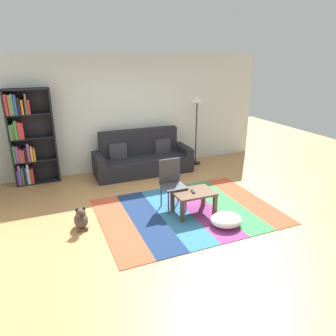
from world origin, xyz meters
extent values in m
plane|color=#B27F4C|center=(0.00, 0.00, 0.00)|extent=(14.00, 14.00, 0.00)
cube|color=silver|center=(0.00, 2.55, 1.35)|extent=(6.80, 0.10, 2.70)
cube|color=#C64C2D|center=(-1.09, -0.21, 0.01)|extent=(0.51, 2.26, 0.01)
cube|color=navy|center=(-0.58, -0.21, 0.01)|extent=(0.51, 2.26, 0.01)
cube|color=teal|center=(-0.07, -0.21, 0.01)|extent=(0.51, 2.26, 0.01)
cube|color=#843370|center=(0.45, -0.21, 0.01)|extent=(0.51, 2.26, 0.01)
cube|color=#387F4C|center=(0.96, -0.21, 0.01)|extent=(0.51, 2.26, 0.01)
cube|color=#C64C2D|center=(1.47, -0.21, 0.01)|extent=(0.51, 2.26, 0.01)
cube|color=black|center=(0.08, 1.95, 0.20)|extent=(1.90, 0.80, 0.40)
cube|color=black|center=(0.08, 2.25, 0.70)|extent=(1.90, 0.20, 0.60)
cube|color=black|center=(-0.96, 1.95, 0.28)|extent=(0.18, 0.80, 0.56)
cube|color=black|center=(1.12, 1.95, 0.28)|extent=(0.18, 0.80, 0.56)
cube|color=#333338|center=(-0.47, 2.13, 0.56)|extent=(0.42, 0.19, 0.36)
cube|color=#333338|center=(0.63, 2.13, 0.56)|extent=(0.42, 0.19, 0.36)
cube|color=black|center=(-2.66, 2.30, 1.01)|extent=(0.04, 0.28, 2.02)
cube|color=black|center=(-1.79, 2.30, 1.01)|extent=(0.04, 0.28, 2.02)
cube|color=black|center=(-2.22, 2.43, 1.01)|extent=(0.90, 0.01, 2.02)
cube|color=black|center=(-2.22, 2.30, 0.02)|extent=(0.86, 0.28, 0.02)
cube|color=black|center=(-2.22, 2.30, 0.51)|extent=(0.86, 0.28, 0.02)
cube|color=black|center=(-2.22, 2.30, 1.01)|extent=(0.86, 0.28, 0.02)
cube|color=black|center=(-2.22, 2.30, 1.50)|extent=(0.86, 0.28, 0.02)
cube|color=black|center=(-2.22, 2.30, 2.00)|extent=(0.86, 0.28, 0.02)
cube|color=#334CB2|center=(-2.63, 2.26, 0.19)|extent=(0.03, 0.19, 0.32)
cube|color=purple|center=(-2.58, 2.30, 0.25)|extent=(0.05, 0.26, 0.44)
cube|color=green|center=(-2.53, 2.26, 0.21)|extent=(0.03, 0.18, 0.37)
cube|color=black|center=(-2.50, 2.26, 0.24)|extent=(0.03, 0.18, 0.43)
cube|color=#334CB2|center=(-2.46, 2.25, 0.21)|extent=(0.03, 0.17, 0.36)
cube|color=silver|center=(-2.42, 2.28, 0.25)|extent=(0.04, 0.23, 0.44)
cube|color=#8C6647|center=(-2.38, 2.30, 0.19)|extent=(0.03, 0.26, 0.32)
cube|color=red|center=(-2.34, 2.29, 0.19)|extent=(0.05, 0.23, 0.32)
cube|color=green|center=(-2.62, 2.28, 0.71)|extent=(0.04, 0.22, 0.37)
cube|color=purple|center=(-2.57, 2.28, 0.70)|extent=(0.05, 0.22, 0.35)
cube|color=#8C6647|center=(-2.51, 2.29, 0.67)|extent=(0.04, 0.24, 0.29)
cube|color=red|center=(-2.46, 2.26, 0.66)|extent=(0.05, 0.18, 0.27)
cube|color=black|center=(-2.40, 2.25, 0.68)|extent=(0.04, 0.16, 0.31)
cube|color=purple|center=(-2.35, 2.26, 0.71)|extent=(0.05, 0.18, 0.38)
cube|color=gold|center=(-2.29, 2.27, 0.68)|extent=(0.04, 0.21, 0.32)
cube|color=orange|center=(-2.24, 2.25, 0.66)|extent=(0.04, 0.17, 0.28)
cube|color=green|center=(-2.61, 2.28, 1.17)|extent=(0.05, 0.23, 0.31)
cube|color=#8C6647|center=(-2.57, 2.28, 1.18)|extent=(0.03, 0.21, 0.32)
cube|color=green|center=(-2.52, 2.30, 1.21)|extent=(0.05, 0.26, 0.38)
cube|color=red|center=(-2.46, 2.28, 1.19)|extent=(0.05, 0.22, 0.35)
cube|color=red|center=(-2.40, 2.27, 1.19)|extent=(0.05, 0.21, 0.33)
cube|color=red|center=(-2.61, 2.27, 1.72)|extent=(0.05, 0.20, 0.41)
cube|color=#8C6647|center=(-2.55, 2.26, 1.71)|extent=(0.05, 0.18, 0.39)
cube|color=green|center=(-2.50, 2.29, 1.72)|extent=(0.04, 0.24, 0.41)
cube|color=#334CB2|center=(-2.45, 2.28, 1.72)|extent=(0.05, 0.23, 0.40)
cube|color=black|center=(-2.39, 2.25, 1.68)|extent=(0.05, 0.17, 0.34)
cube|color=orange|center=(-2.33, 2.27, 1.66)|extent=(0.04, 0.19, 0.29)
cube|color=black|center=(-2.29, 2.29, 1.67)|extent=(0.03, 0.24, 0.31)
cube|color=#8C6647|center=(-2.26, 2.29, 1.72)|extent=(0.03, 0.25, 0.41)
cube|color=red|center=(-2.21, 2.26, 1.66)|extent=(0.04, 0.19, 0.29)
cube|color=#513826|center=(0.25, -0.30, 0.40)|extent=(0.70, 0.49, 0.04)
cube|color=#513826|center=(-0.06, -0.51, 0.20)|extent=(0.06, 0.06, 0.37)
cube|color=#513826|center=(0.56, -0.51, 0.20)|extent=(0.06, 0.06, 0.37)
cube|color=#513826|center=(-0.06, -0.09, 0.20)|extent=(0.06, 0.06, 0.37)
cube|color=#513826|center=(0.56, -0.09, 0.20)|extent=(0.06, 0.06, 0.37)
ellipsoid|color=white|center=(0.55, -0.89, 0.11)|extent=(0.52, 0.47, 0.19)
ellipsoid|color=#473D33|center=(-1.64, -0.03, 0.13)|extent=(0.22, 0.30, 0.26)
sphere|color=#473D33|center=(-1.64, -0.13, 0.30)|extent=(0.15, 0.15, 0.15)
ellipsoid|color=black|center=(-1.64, -0.19, 0.29)|extent=(0.06, 0.07, 0.05)
ellipsoid|color=black|center=(-1.69, -0.11, 0.36)|extent=(0.05, 0.04, 0.08)
ellipsoid|color=black|center=(-1.59, -0.11, 0.36)|extent=(0.05, 0.04, 0.08)
sphere|color=#473D33|center=(-1.70, -0.16, 0.03)|extent=(0.06, 0.06, 0.06)
sphere|color=#473D33|center=(-1.58, -0.16, 0.03)|extent=(0.06, 0.06, 0.06)
cylinder|color=black|center=(1.54, 2.10, 0.01)|extent=(0.26, 0.26, 0.02)
cylinder|color=black|center=(1.54, 2.10, 0.80)|extent=(0.03, 0.03, 1.56)
cone|color=white|center=(1.54, 2.10, 1.65)|extent=(0.32, 0.32, 0.14)
cube|color=black|center=(0.23, -0.30, 0.43)|extent=(0.08, 0.16, 0.02)
cube|color=#38383D|center=(0.00, 0.00, 0.44)|extent=(0.40, 0.40, 0.03)
cube|color=#38383D|center=(0.00, 0.18, 0.68)|extent=(0.40, 0.03, 0.44)
cylinder|color=#38383D|center=(-0.17, -0.17, 0.21)|extent=(0.02, 0.02, 0.42)
cylinder|color=#38383D|center=(0.17, -0.17, 0.21)|extent=(0.02, 0.02, 0.42)
cylinder|color=#38383D|center=(-0.17, 0.17, 0.21)|extent=(0.02, 0.02, 0.42)
cylinder|color=#38383D|center=(0.17, 0.17, 0.21)|extent=(0.02, 0.02, 0.42)
camera|label=1|loc=(-2.05, -4.64, 2.62)|focal=33.13mm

